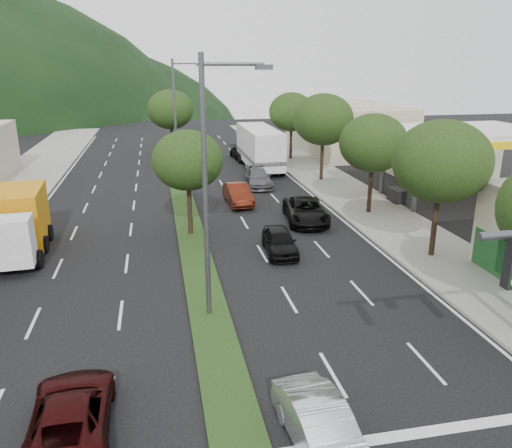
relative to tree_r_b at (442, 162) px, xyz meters
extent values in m
cube|color=gray|center=(0.50, 13.00, -4.96)|extent=(5.00, 90.00, 0.15)
cube|color=#1C3513|center=(-12.00, 16.00, -4.98)|extent=(1.60, 56.00, 0.12)
cube|color=silver|center=(7.00, 10.00, -0.04)|extent=(12.00, 8.00, 0.50)
cube|color=yellow|center=(7.00, 10.00, -0.39)|extent=(12.20, 8.20, 0.50)
cylinder|color=#47494C|center=(3.00, 7.50, -2.74)|extent=(0.36, 0.36, 4.60)
cylinder|color=#47494C|center=(3.00, 12.50, -2.74)|extent=(0.36, 0.36, 4.60)
cylinder|color=#47494C|center=(11.00, 12.50, -2.74)|extent=(0.36, 0.36, 4.60)
cube|color=black|center=(3.00, 10.00, -4.49)|extent=(0.80, 1.60, 1.10)
cube|color=black|center=(11.00, 10.00, -4.49)|extent=(0.80, 1.60, 1.10)
cube|color=#B0A98C|center=(7.50, 32.00, -2.44)|extent=(10.00, 16.00, 5.20)
cylinder|color=black|center=(0.00, 0.00, -2.98)|extent=(0.28, 0.28, 3.81)
ellipsoid|color=black|center=(0.00, 0.00, 0.01)|extent=(4.80, 4.80, 4.08)
cylinder|color=black|center=(0.00, 8.00, -3.09)|extent=(0.28, 0.28, 3.58)
ellipsoid|color=black|center=(0.00, 8.00, -0.28)|extent=(4.40, 4.40, 3.74)
cylinder|color=black|center=(0.00, 18.00, -2.93)|extent=(0.28, 0.28, 3.92)
ellipsoid|color=black|center=(0.00, 18.00, 0.15)|extent=(5.00, 5.00, 4.25)
cylinder|color=black|center=(0.00, 28.00, -3.04)|extent=(0.28, 0.28, 3.70)
ellipsoid|color=black|center=(0.00, 28.00, -0.13)|extent=(4.60, 4.60, 3.91)
cylinder|color=black|center=(-12.00, 6.00, -3.24)|extent=(0.28, 0.28, 3.36)
ellipsoid|color=black|center=(-12.00, 6.00, -0.60)|extent=(4.00, 4.00, 3.40)
cylinder|color=black|center=(-12.00, 32.00, -3.01)|extent=(0.28, 0.28, 3.81)
ellipsoid|color=black|center=(-12.00, 32.00, -0.02)|extent=(4.80, 4.80, 4.08)
cylinder|color=#47494C|center=(-12.00, -4.00, -0.04)|extent=(0.20, 0.20, 10.00)
cylinder|color=#47494C|center=(-10.90, -4.00, 4.56)|extent=(2.20, 0.12, 0.12)
cube|color=#47494C|center=(-9.80, -4.00, 4.46)|extent=(0.60, 0.25, 0.18)
cylinder|color=#47494C|center=(-12.00, 21.00, -0.04)|extent=(0.20, 0.20, 10.00)
cylinder|color=#47494C|center=(-10.90, 21.00, 4.56)|extent=(2.20, 0.12, 0.12)
cube|color=#47494C|center=(-9.80, 21.00, 4.46)|extent=(0.60, 0.25, 0.18)
imported|color=#B8BBC1|center=(-9.94, -11.84, -4.37)|extent=(1.83, 4.17, 1.33)
imported|color=black|center=(-16.37, -10.00, -4.40)|extent=(2.22, 4.64, 1.28)
imported|color=black|center=(-7.57, 2.15, -4.37)|extent=(1.87, 4.03, 1.34)
imported|color=#57565C|center=(-5.67, 17.15, -4.35)|extent=(2.23, 4.87, 1.38)
imported|color=#531B0D|center=(-8.17, 12.15, -4.31)|extent=(1.71, 4.44, 1.44)
imported|color=black|center=(-4.64, 7.15, -4.30)|extent=(3.09, 5.55, 1.47)
imported|color=#48474C|center=(-10.50, 22.15, -4.41)|extent=(1.54, 3.72, 1.26)
imported|color=black|center=(-4.97, 29.74, -4.43)|extent=(2.07, 4.35, 1.22)
cube|color=white|center=(-20.80, 2.03, -3.43)|extent=(2.31, 1.76, 2.32)
cube|color=orange|center=(-21.06, 5.74, -3.33)|extent=(2.61, 4.38, 3.12)
cube|color=black|center=(-21.00, 4.94, -4.58)|extent=(2.42, 5.97, 0.30)
cylinder|color=black|center=(-19.67, 2.53, -4.58)|extent=(0.36, 0.92, 0.91)
cylinder|color=black|center=(-19.82, 4.72, -4.58)|extent=(0.36, 0.92, 0.91)
cylinder|color=black|center=(-19.96, 6.71, -4.58)|extent=(0.36, 0.92, 0.91)
cylinder|color=black|center=(-22.27, 6.54, -4.58)|extent=(0.36, 0.92, 0.91)
cube|color=white|center=(-4.08, 24.32, -2.87)|extent=(2.82, 10.02, 3.33)
cube|color=slate|center=(-4.08, 24.32, -3.70)|extent=(2.88, 10.02, 0.39)
cylinder|color=black|center=(-5.45, 28.32, -4.54)|extent=(0.39, 1.00, 1.00)
cylinder|color=black|center=(-2.67, 28.31, -4.54)|extent=(0.39, 1.00, 1.00)
cylinder|color=black|center=(-5.46, 27.12, -4.54)|extent=(0.39, 1.00, 1.00)
cylinder|color=black|center=(-2.68, 27.11, -4.54)|extent=(0.39, 1.00, 1.00)
cylinder|color=black|center=(-5.48, 20.72, -4.54)|extent=(0.39, 1.00, 1.00)
cylinder|color=black|center=(-2.70, 20.71, -4.54)|extent=(0.39, 1.00, 1.00)
camera|label=1|loc=(-13.68, -21.91, 4.60)|focal=35.00mm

